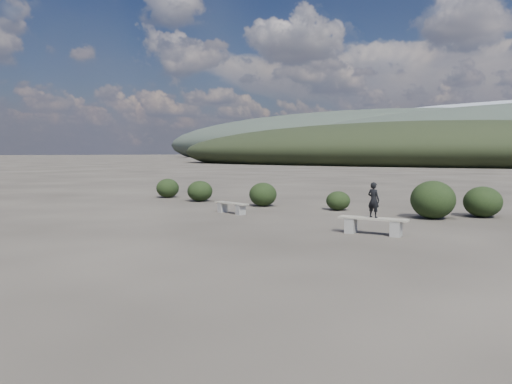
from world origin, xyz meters
The scene contains 10 objects.
ground centered at (0.00, 0.00, 0.00)m, with size 1200.00×1200.00×0.00m, color #2E2924.
bench_left centered at (-2.06, 5.57, 0.26)m, with size 1.76×0.76×0.43m.
bench_right centered at (4.45, 3.89, 0.30)m, with size 2.03×0.63×0.50m.
seated_person centered at (4.46, 3.89, 1.02)m, with size 0.38×0.25×1.03m, color black.
shrub_a centered at (-6.38, 8.63, 0.51)m, with size 1.24×1.24×1.02m, color black.
shrub_b centered at (-2.57, 8.55, 0.53)m, with size 1.24×1.24×1.06m, color black.
shrub_c centered at (0.90, 9.00, 0.40)m, with size 1.00×1.00×0.80m, color black.
shrub_d centered at (4.88, 8.51, 0.69)m, with size 1.58×1.58×1.38m, color black.
shrub_e centered at (6.28, 9.99, 0.57)m, with size 1.37×1.37×1.15m, color black.
shrub_f centered at (-9.18, 9.21, 0.51)m, with size 1.20×1.20×1.02m, color black.
Camera 1 is at (9.89, -9.87, 2.37)m, focal length 35.00 mm.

